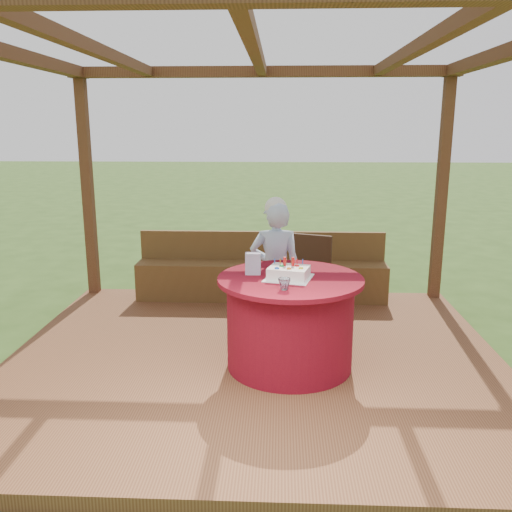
{
  "coord_description": "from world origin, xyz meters",
  "views": [
    {
      "loc": [
        0.22,
        -4.63,
        2.17
      ],
      "look_at": [
        0.0,
        0.25,
        1.0
      ],
      "focal_mm": 38.0,
      "sensor_mm": 36.0,
      "label": 1
    }
  ],
  "objects_px": {
    "bench": "(261,277)",
    "drinking_glass": "(284,284)",
    "birthday_cake": "(289,272)",
    "gift_bag": "(253,264)",
    "chair": "(307,273)",
    "elderly_woman": "(275,268)",
    "table": "(290,321)"
  },
  "relations": [
    {
      "from": "elderly_woman",
      "to": "birthday_cake",
      "type": "relative_size",
      "value": 3.11
    },
    {
      "from": "birthday_cake",
      "to": "chair",
      "type": "bearing_deg",
      "value": 80.13
    },
    {
      "from": "birthday_cake",
      "to": "gift_bag",
      "type": "height_order",
      "value": "gift_bag"
    },
    {
      "from": "bench",
      "to": "elderly_woman",
      "type": "xyz_separation_m",
      "value": [
        0.18,
        -1.24,
        0.44
      ]
    },
    {
      "from": "table",
      "to": "birthday_cake",
      "type": "relative_size",
      "value": 2.75
    },
    {
      "from": "bench",
      "to": "table",
      "type": "bearing_deg",
      "value": -80.73
    },
    {
      "from": "bench",
      "to": "birthday_cake",
      "type": "xyz_separation_m",
      "value": [
        0.3,
        -1.95,
        0.59
      ]
    },
    {
      "from": "bench",
      "to": "elderly_woman",
      "type": "distance_m",
      "value": 1.33
    },
    {
      "from": "bench",
      "to": "chair",
      "type": "bearing_deg",
      "value": -53.17
    },
    {
      "from": "chair",
      "to": "elderly_woman",
      "type": "distance_m",
      "value": 0.67
    },
    {
      "from": "elderly_woman",
      "to": "birthday_cake",
      "type": "xyz_separation_m",
      "value": [
        0.12,
        -0.71,
        0.15
      ]
    },
    {
      "from": "bench",
      "to": "drinking_glass",
      "type": "xyz_separation_m",
      "value": [
        0.26,
        -2.28,
        0.59
      ]
    },
    {
      "from": "chair",
      "to": "birthday_cake",
      "type": "relative_size",
      "value": 2.02
    },
    {
      "from": "table",
      "to": "elderly_woman",
      "type": "bearing_deg",
      "value": 101.31
    },
    {
      "from": "gift_bag",
      "to": "drinking_glass",
      "type": "height_order",
      "value": "gift_bag"
    },
    {
      "from": "chair",
      "to": "bench",
      "type": "bearing_deg",
      "value": 126.83
    },
    {
      "from": "chair",
      "to": "drinking_glass",
      "type": "xyz_separation_m",
      "value": [
        -0.26,
        -1.59,
        0.34
      ]
    },
    {
      "from": "bench",
      "to": "chair",
      "type": "distance_m",
      "value": 0.9
    },
    {
      "from": "table",
      "to": "gift_bag",
      "type": "distance_m",
      "value": 0.59
    },
    {
      "from": "chair",
      "to": "gift_bag",
      "type": "distance_m",
      "value": 1.31
    },
    {
      "from": "chair",
      "to": "gift_bag",
      "type": "bearing_deg",
      "value": -114.81
    },
    {
      "from": "chair",
      "to": "birthday_cake",
      "type": "xyz_separation_m",
      "value": [
        -0.22,
        -1.26,
        0.34
      ]
    },
    {
      "from": "birthday_cake",
      "to": "drinking_glass",
      "type": "xyz_separation_m",
      "value": [
        -0.04,
        -0.33,
        -0.01
      ]
    },
    {
      "from": "birthday_cake",
      "to": "drinking_glass",
      "type": "height_order",
      "value": "birthday_cake"
    },
    {
      "from": "chair",
      "to": "gift_bag",
      "type": "height_order",
      "value": "gift_bag"
    },
    {
      "from": "bench",
      "to": "chair",
      "type": "height_order",
      "value": "chair"
    },
    {
      "from": "table",
      "to": "chair",
      "type": "height_order",
      "value": "chair"
    },
    {
      "from": "table",
      "to": "elderly_woman",
      "type": "distance_m",
      "value": 0.75
    },
    {
      "from": "gift_bag",
      "to": "drinking_glass",
      "type": "xyz_separation_m",
      "value": [
        0.27,
        -0.45,
        -0.05
      ]
    },
    {
      "from": "elderly_woman",
      "to": "drinking_glass",
      "type": "bearing_deg",
      "value": -85.55
    },
    {
      "from": "birthday_cake",
      "to": "gift_bag",
      "type": "distance_m",
      "value": 0.33
    },
    {
      "from": "table",
      "to": "birthday_cake",
      "type": "height_order",
      "value": "birthday_cake"
    }
  ]
}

